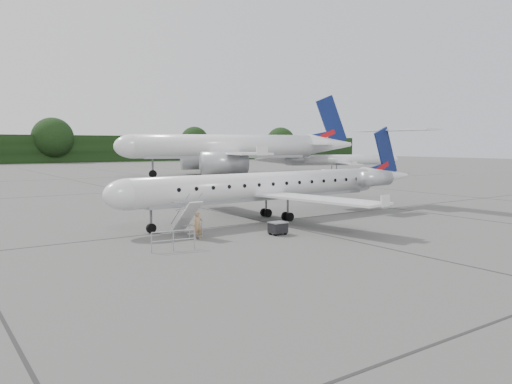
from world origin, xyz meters
TOP-DOWN VIEW (x-y plane):
  - ground at (0.00, 0.00)m, footprint 320.00×320.00m
  - treeline at (0.00, 130.00)m, footprint 260.00×4.00m
  - main_regional_jet at (-2.80, 6.34)m, footprint 26.78×19.80m
  - airstair at (-10.25, 3.90)m, footprint 0.94×2.31m
  - passenger at (-10.20, 2.62)m, footprint 0.60×0.42m
  - safety_railing at (-12.62, 0.66)m, footprint 2.19×0.38m
  - baggage_cart at (-5.63, 1.28)m, footprint 0.96×0.79m
  - bg_narrowbody at (20.15, 49.45)m, footprint 44.47×37.03m
  - bg_regional_right at (41.69, 44.92)m, footprint 31.19×27.38m

SIDE VIEW (x-z plane):
  - ground at x=0.00m, z-range 0.00..0.00m
  - baggage_cart at x=-5.63m, z-range 0.00..0.82m
  - safety_railing at x=-12.62m, z-range 0.00..1.00m
  - passenger at x=-10.20m, z-range 0.00..1.57m
  - airstair at x=-10.25m, z-range 0.00..2.09m
  - main_regional_jet at x=-2.80m, z-range 0.00..6.67m
  - bg_regional_right at x=41.69m, z-range 0.00..6.80m
  - treeline at x=0.00m, z-range 0.00..8.00m
  - bg_narrowbody at x=20.15m, z-range 0.00..13.79m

